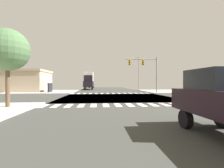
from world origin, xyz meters
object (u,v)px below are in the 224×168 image
(suv_farside_2, at_px, (91,84))
(box_truck_trailing_1, at_px, (89,80))
(sidewalk_tree, at_px, (7,50))
(traffic_signal_mast, at_px, (145,67))
(street_lamp, at_px, (138,70))
(bank_building, at_px, (17,81))

(suv_farside_2, relative_size, box_truck_trailing_1, 0.64)
(sidewalk_tree, relative_size, suv_farside_2, 1.24)
(traffic_signal_mast, height_order, street_lamp, street_lamp)
(bank_building, distance_m, box_truck_trailing_1, 17.00)
(street_lamp, distance_m, box_truck_trailing_1, 13.36)
(traffic_signal_mast, xyz_separation_m, suv_farside_2, (-10.70, 31.70, -3.26))
(bank_building, bearing_deg, box_truck_trailing_1, 36.86)
(traffic_signal_mast, relative_size, box_truck_trailing_1, 0.88)
(traffic_signal_mast, height_order, suv_farside_2, traffic_signal_mast)
(traffic_signal_mast, relative_size, bank_building, 0.48)
(traffic_signal_mast, distance_m, box_truck_trailing_1, 19.54)
(traffic_signal_mast, xyz_separation_m, box_truck_trailing_1, (-10.70, 16.22, -2.09))
(box_truck_trailing_1, bearing_deg, traffic_signal_mast, 123.40)
(sidewalk_tree, bearing_deg, suv_farside_2, 85.40)
(bank_building, height_order, suv_farside_2, bank_building)
(street_lamp, relative_size, box_truck_trailing_1, 1.15)
(street_lamp, bearing_deg, traffic_signal_mast, -98.42)
(bank_building, relative_size, box_truck_trailing_1, 1.85)
(bank_building, distance_m, sidewalk_tree, 23.57)
(street_lamp, height_order, box_truck_trailing_1, street_lamp)
(sidewalk_tree, relative_size, box_truck_trailing_1, 0.79)
(bank_building, bearing_deg, sidewalk_tree, -65.30)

